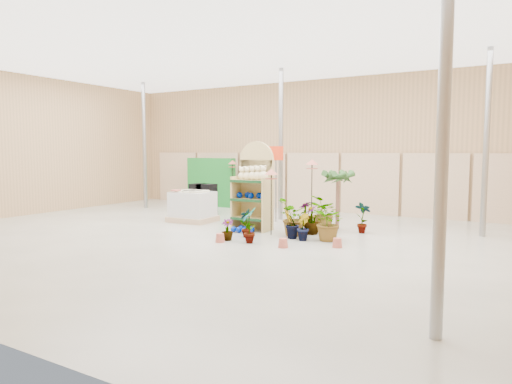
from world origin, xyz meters
TOP-DOWN VIEW (x-y plane):
  - room at (0.00, 0.91)m, footprint 15.20×12.10m
  - display_shelf at (0.22, 1.57)m, footprint 0.99×0.65m
  - teddy_bears at (0.25, 1.46)m, footprint 0.86×0.24m
  - gazing_balls_shelf at (0.22, 1.43)m, footprint 0.85×0.29m
  - gazing_balls_floor at (0.21, 1.02)m, footprint 0.63×0.39m
  - pallet_stack at (-2.03, 1.81)m, footprint 1.27×1.07m
  - charcoal_planters at (-2.65, 3.16)m, footprint 0.80×0.50m
  - trellis_stock at (-3.80, 5.20)m, footprint 2.00×0.30m
  - offer_sign at (0.10, 2.98)m, footprint 0.50×0.08m
  - bird_table_front at (0.98, 1.08)m, footprint 0.34×0.34m
  - bird_table_right at (1.59, 2.16)m, footprint 0.34×0.34m
  - bird_table_back at (-2.63, 4.90)m, footprint 0.34×0.34m
  - palm at (2.06, 2.78)m, footprint 0.70×0.70m
  - potted_plant_0 at (0.61, 0.52)m, footprint 0.39×0.44m
  - potted_plant_1 at (1.61, 0.88)m, footprint 0.43×0.48m
  - potted_plant_2 at (1.53, 1.22)m, footprint 0.85×0.94m
  - potted_plant_3 at (1.80, 1.67)m, footprint 0.56×0.56m
  - potted_plant_4 at (2.86, 2.45)m, footprint 0.47×0.37m
  - potted_plant_6 at (1.88, 2.30)m, footprint 1.11×1.09m
  - potted_plant_7 at (0.42, -0.04)m, footprint 0.36×0.36m
  - potted_plant_8 at (1.02, -0.04)m, footprint 0.46×0.51m
  - potted_plant_9 at (1.93, 0.84)m, footprint 0.42×0.44m
  - potted_plant_10 at (2.49, 1.06)m, footprint 1.04×1.05m
  - potted_plant_11 at (1.17, 2.73)m, footprint 0.49×0.49m

SIDE VIEW (x-z plane):
  - gazing_balls_floor at x=0.21m, z-range 0.00..0.15m
  - potted_plant_7 at x=0.42m, z-range 0.00..0.50m
  - potted_plant_9 at x=1.93m, z-range 0.00..0.63m
  - potted_plant_11 at x=1.17m, z-range 0.00..0.68m
  - potted_plant_0 at x=0.61m, z-range 0.00..0.71m
  - potted_plant_1 at x=1.61m, z-range 0.00..0.71m
  - potted_plant_3 at x=1.80m, z-range 0.00..0.74m
  - potted_plant_4 at x=2.86m, z-range 0.00..0.80m
  - potted_plant_8 at x=1.02m, z-range 0.00..0.81m
  - potted_plant_10 at x=2.49m, z-range 0.00..0.88m
  - pallet_stack at x=-2.03m, z-range -0.01..0.90m
  - potted_plant_2 at x=1.53m, z-range 0.00..0.91m
  - potted_plant_6 at x=1.88m, z-range 0.00..0.93m
  - charcoal_planters at x=-2.65m, z-range 0.00..1.00m
  - trellis_stock at x=-3.80m, z-range 0.00..1.80m
  - gazing_balls_shelf at x=0.22m, z-range 0.83..0.99m
  - display_shelf at x=0.22m, z-range -0.10..2.22m
  - palm at x=2.06m, z-range 0.58..2.24m
  - teddy_bears at x=0.25m, z-range 1.28..1.66m
  - bird_table_front at x=0.98m, z-range 0.69..2.32m
  - offer_sign at x=0.10m, z-range 0.47..2.67m
  - bird_table_back at x=-2.63m, z-range 0.74..2.48m
  - bird_table_right at x=1.59m, z-range 0.79..2.65m
  - room at x=0.00m, z-range -0.14..4.56m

